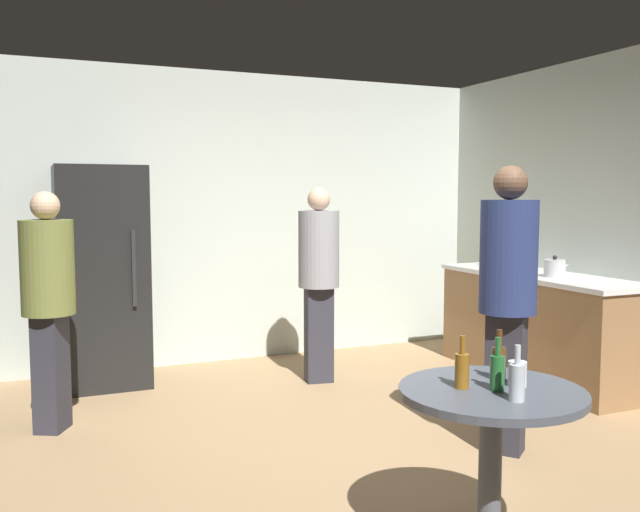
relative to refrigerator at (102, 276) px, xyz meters
name	(u,v)px	position (x,y,z in m)	size (l,w,h in m)	color
ground_plane	(344,463)	(1.15, -2.20, -0.95)	(5.20, 5.20, 0.10)	#9E7C56
wall_back	(224,218)	(1.15, 0.43, 0.45)	(5.32, 0.06, 2.70)	beige
refrigerator	(102,276)	(0.00, 0.00, 0.00)	(0.70, 0.68, 1.80)	black
kitchen_counter	(538,326)	(3.43, -1.27, -0.45)	(0.64, 2.01, 0.90)	olive
kettle	(555,268)	(3.39, -1.50, 0.07)	(0.24, 0.17, 0.18)	#B2B2B7
wine_bottle_on_counter	(491,254)	(3.44, -0.61, 0.12)	(0.08, 0.08, 0.31)	#3F141E
beer_bottle_on_counter	(510,261)	(3.36, -0.97, 0.08)	(0.06, 0.06, 0.23)	#26662D
foreground_table	(491,412)	(1.26, -3.46, -0.27)	(0.80, 0.80, 0.73)	#4C515B
beer_bottle_amber	(462,369)	(1.14, -3.40, -0.08)	(0.06, 0.06, 0.23)	#8C5919
beer_bottle_brown	(499,362)	(1.37, -3.36, -0.08)	(0.06, 0.06, 0.23)	#593314
beer_bottle_green	(497,371)	(1.26, -3.49, -0.08)	(0.06, 0.06, 0.23)	#26662D
beer_bottle_clear	(517,381)	(1.24, -3.64, -0.08)	(0.06, 0.06, 0.23)	silver
plastic_cup_white	(517,374)	(1.38, -3.47, -0.11)	(0.08, 0.08, 0.11)	white
person_in_gray_shirt	(319,269)	(1.67, -0.63, 0.05)	(0.39, 0.39, 1.63)	#2D2D38
person_in_olive_shirt	(48,293)	(-0.44, -1.03, 0.03)	(0.46, 0.46, 1.59)	#2D2D38
person_in_navy_shirt	(508,286)	(2.09, -2.53, 0.12)	(0.48, 0.48, 1.74)	#2D2D38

